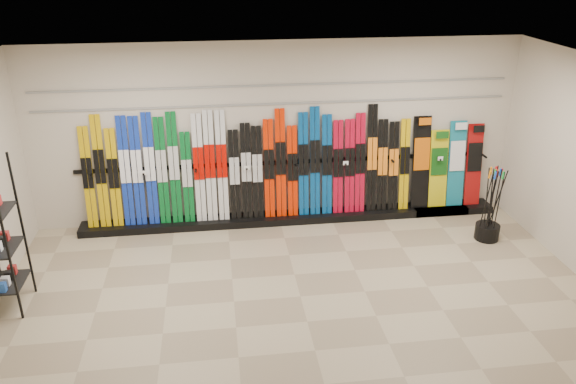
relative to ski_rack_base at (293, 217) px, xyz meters
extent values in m
plane|color=gray|center=(-0.22, -2.28, -0.06)|extent=(8.00, 8.00, 0.00)
plane|color=beige|center=(-0.22, 0.22, 1.44)|extent=(8.00, 0.00, 8.00)
plane|color=silver|center=(-0.22, -2.28, 2.94)|extent=(8.00, 8.00, 0.00)
cube|color=black|center=(0.00, 0.00, 0.00)|extent=(8.00, 0.40, 0.12)
cube|color=#CBA108|center=(-3.28, 0.06, 0.88)|extent=(0.17, 0.24, 1.64)
cube|color=#CBA108|center=(-3.08, 0.07, 0.97)|extent=(0.17, 0.26, 1.82)
cube|color=#CBA108|center=(-2.88, 0.06, 0.86)|extent=(0.17, 0.23, 1.60)
cube|color=#1230A6|center=(-2.70, 0.07, 0.95)|extent=(0.17, 0.26, 1.79)
cube|color=#1230A6|center=(-2.51, 0.07, 0.94)|extent=(0.17, 0.26, 1.77)
cube|color=#1230A6|center=(-2.31, 0.07, 0.97)|extent=(0.17, 0.27, 1.82)
cube|color=#075C21|center=(-2.12, 0.07, 0.93)|extent=(0.17, 0.25, 1.74)
cube|color=#075C21|center=(-1.93, 0.07, 0.97)|extent=(0.17, 0.27, 1.82)
cube|color=#075C21|center=(-1.73, 0.05, 0.81)|extent=(0.17, 0.22, 1.49)
cube|color=silver|center=(-1.53, 0.07, 0.95)|extent=(0.17, 0.26, 1.77)
cube|color=silver|center=(-1.35, 0.07, 0.97)|extent=(0.17, 0.27, 1.82)
cube|color=silver|center=(-1.16, 0.07, 0.97)|extent=(0.17, 0.26, 1.81)
cube|color=black|center=(-0.96, 0.05, 0.81)|extent=(0.17, 0.22, 1.50)
cube|color=black|center=(-0.77, 0.06, 0.86)|extent=(0.17, 0.23, 1.60)
cube|color=black|center=(-0.59, 0.06, 0.83)|extent=(0.17, 0.23, 1.55)
cube|color=red|center=(-0.39, 0.06, 0.88)|extent=(0.17, 0.24, 1.64)
cube|color=red|center=(-0.20, 0.07, 0.96)|extent=(0.17, 0.26, 1.81)
cube|color=red|center=(0.00, 0.05, 0.82)|extent=(0.17, 0.22, 1.53)
cube|color=navy|center=(0.18, 0.07, 0.93)|extent=(0.17, 0.25, 1.73)
cube|color=navy|center=(0.38, 0.07, 0.97)|extent=(0.17, 0.27, 1.82)
cube|color=navy|center=(0.58, 0.07, 0.90)|extent=(0.17, 0.25, 1.69)
cube|color=#AF0823|center=(0.77, 0.06, 0.85)|extent=(0.17, 0.23, 1.59)
cube|color=#AF0823|center=(0.97, 0.06, 0.86)|extent=(0.17, 0.23, 1.60)
cube|color=#AF0823|center=(1.15, 0.07, 0.90)|extent=(0.17, 0.25, 1.69)
cube|color=black|center=(1.35, 0.08, 0.97)|extent=(0.17, 0.27, 1.82)
cube|color=black|center=(1.54, 0.06, 0.84)|extent=(0.17, 0.23, 1.57)
cube|color=black|center=(1.73, 0.05, 0.82)|extent=(0.17, 0.22, 1.53)
cube|color=#CBA108|center=(1.93, 0.06, 0.84)|extent=(0.17, 0.23, 1.56)
cube|color=black|center=(2.23, 0.08, 0.85)|extent=(0.31, 0.25, 1.59)
cube|color=gold|center=(2.54, 0.06, 0.73)|extent=(0.32, 0.21, 1.35)
cube|color=#14728C|center=(2.87, 0.07, 0.80)|extent=(0.29, 0.23, 1.49)
cube|color=#990C0C|center=(3.19, 0.07, 0.77)|extent=(0.28, 0.22, 1.43)
cylinder|color=black|center=(2.99, -1.07, 0.07)|extent=(0.38, 0.38, 0.25)
cylinder|color=black|center=(3.03, -0.96, 0.55)|extent=(0.12, 0.10, 1.18)
cylinder|color=black|center=(2.85, -1.13, 0.55)|extent=(0.06, 0.14, 1.18)
cylinder|color=black|center=(3.05, -1.06, 0.55)|extent=(0.03, 0.07, 1.18)
cylinder|color=black|center=(2.95, -1.09, 0.55)|extent=(0.02, 0.13, 1.18)
cylinder|color=black|center=(2.98, -1.09, 0.55)|extent=(0.07, 0.10, 1.18)
cylinder|color=black|center=(2.94, -0.98, 0.55)|extent=(0.11, 0.05, 1.18)
cylinder|color=black|center=(2.91, -1.17, 0.55)|extent=(0.14, 0.07, 1.18)
cylinder|color=black|center=(3.03, -1.19, 0.55)|extent=(0.04, 0.03, 1.18)
cylinder|color=black|center=(3.07, -1.06, 0.55)|extent=(0.15, 0.16, 1.17)
cube|color=gray|center=(-0.22, 0.20, 1.94)|extent=(7.60, 0.02, 0.03)
cube|color=gray|center=(-0.22, 0.20, 2.24)|extent=(7.60, 0.02, 0.03)
camera|label=1|loc=(-1.24, -8.53, 4.23)|focal=35.00mm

